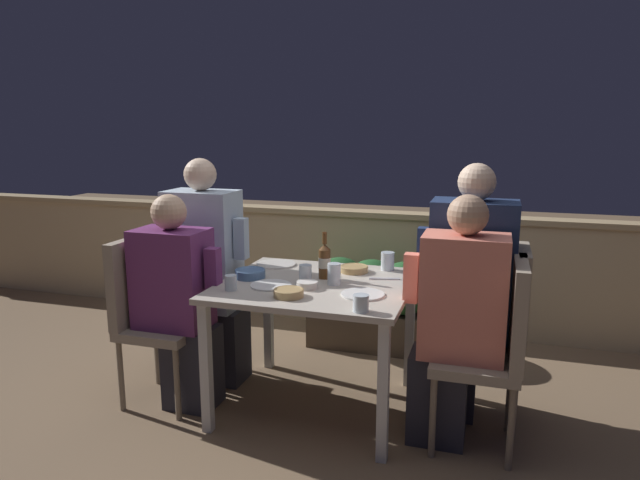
% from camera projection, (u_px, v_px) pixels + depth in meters
% --- Properties ---
extents(ground_plane, '(16.00, 16.00, 0.00)m').
position_uv_depth(ground_plane, '(316.00, 406.00, 3.20)').
color(ground_plane, '#7A6047').
extents(parapet_wall, '(9.00, 0.18, 0.90)m').
position_uv_depth(parapet_wall, '(371.00, 267.00, 4.44)').
color(parapet_wall, tan).
rests_on(parapet_wall, ground_plane).
extents(dining_table, '(1.01, 0.93, 0.72)m').
position_uv_depth(dining_table, '(316.00, 298.00, 3.07)').
color(dining_table, '#BCB2A3').
rests_on(dining_table, ground_plane).
extents(planter_hedge, '(0.85, 0.47, 0.62)m').
position_uv_depth(planter_hedge, '(371.00, 298.00, 4.01)').
color(planter_hedge, brown).
rests_on(planter_hedge, ground_plane).
extents(chair_left_near, '(0.41, 0.41, 0.94)m').
position_uv_depth(chair_left_near, '(148.00, 306.00, 3.18)').
color(chair_left_near, gray).
rests_on(chair_left_near, ground_plane).
extents(person_purple_stripe, '(0.48, 0.26, 1.19)m').
position_uv_depth(person_purple_stripe, '(179.00, 302.00, 3.12)').
color(person_purple_stripe, '#282833').
rests_on(person_purple_stripe, ground_plane).
extents(chair_left_far, '(0.41, 0.41, 0.94)m').
position_uv_depth(chair_left_far, '(181.00, 289.00, 3.51)').
color(chair_left_far, gray).
rests_on(chair_left_far, ground_plane).
extents(person_blue_shirt, '(0.49, 0.26, 1.36)m').
position_uv_depth(person_blue_shirt, '(209.00, 271.00, 3.43)').
color(person_blue_shirt, '#282833').
rests_on(person_blue_shirt, ground_plane).
extents(chair_right_near, '(0.41, 0.41, 0.94)m').
position_uv_depth(chair_right_near, '(498.00, 339.00, 2.69)').
color(chair_right_near, gray).
rests_on(chair_right_near, ground_plane).
extents(person_coral_top, '(0.48, 0.26, 1.24)m').
position_uv_depth(person_coral_top, '(455.00, 322.00, 2.73)').
color(person_coral_top, '#282833').
rests_on(person_coral_top, ground_plane).
extents(chair_right_far, '(0.41, 0.41, 0.94)m').
position_uv_depth(chair_right_far, '(503.00, 319.00, 2.96)').
color(chair_right_far, gray).
rests_on(chair_right_far, ground_plane).
extents(person_navy_jumper, '(0.50, 0.26, 1.36)m').
position_uv_depth(person_navy_jumper, '(465.00, 293.00, 2.99)').
color(person_navy_jumper, '#282833').
rests_on(person_navy_jumper, ground_plane).
extents(beer_bottle, '(0.07, 0.07, 0.26)m').
position_uv_depth(beer_bottle, '(325.00, 261.00, 3.13)').
color(beer_bottle, brown).
rests_on(beer_bottle, dining_table).
extents(plate_0, '(0.22, 0.22, 0.01)m').
position_uv_depth(plate_0, '(363.00, 294.00, 2.83)').
color(plate_0, white).
rests_on(plate_0, dining_table).
extents(plate_1, '(0.22, 0.22, 0.01)m').
position_uv_depth(plate_1, '(271.00, 285.00, 2.99)').
color(plate_1, white).
rests_on(plate_1, dining_table).
extents(plate_2, '(0.24, 0.24, 0.01)m').
position_uv_depth(plate_2, '(276.00, 264.00, 3.44)').
color(plate_2, silver).
rests_on(plate_2, dining_table).
extents(bowl_0, '(0.17, 0.17, 0.05)m').
position_uv_depth(bowl_0, '(250.00, 273.00, 3.15)').
color(bowl_0, '#4C709E').
rests_on(bowl_0, dining_table).
extents(bowl_1, '(0.15, 0.15, 0.04)m').
position_uv_depth(bowl_1, '(289.00, 292.00, 2.80)').
color(bowl_1, tan).
rests_on(bowl_1, dining_table).
extents(bowl_2, '(0.11, 0.11, 0.04)m').
position_uv_depth(bowl_2, '(307.00, 284.00, 2.95)').
color(bowl_2, silver).
rests_on(bowl_2, dining_table).
extents(bowl_3, '(0.16, 0.16, 0.04)m').
position_uv_depth(bowl_3, '(354.00, 268.00, 3.27)').
color(bowl_3, tan).
rests_on(bowl_3, dining_table).
extents(glass_cup_0, '(0.08, 0.08, 0.11)m').
position_uv_depth(glass_cup_0, '(388.00, 261.00, 3.31)').
color(glass_cup_0, silver).
rests_on(glass_cup_0, dining_table).
extents(glass_cup_1, '(0.07, 0.07, 0.08)m').
position_uv_depth(glass_cup_1, '(361.00, 303.00, 2.58)').
color(glass_cup_1, silver).
rests_on(glass_cup_1, dining_table).
extents(glass_cup_2, '(0.06, 0.06, 0.08)m').
position_uv_depth(glass_cup_2, '(231.00, 283.00, 2.91)').
color(glass_cup_2, silver).
rests_on(glass_cup_2, dining_table).
extents(glass_cup_3, '(0.07, 0.07, 0.11)m').
position_uv_depth(glass_cup_3, '(334.00, 274.00, 3.01)').
color(glass_cup_3, silver).
rests_on(glass_cup_3, dining_table).
extents(glass_cup_4, '(0.07, 0.07, 0.10)m').
position_uv_depth(glass_cup_4, '(305.00, 274.00, 3.05)').
color(glass_cup_4, silver).
rests_on(glass_cup_4, dining_table).
extents(fork_0, '(0.17, 0.06, 0.01)m').
position_uv_depth(fork_0, '(385.00, 279.00, 3.12)').
color(fork_0, silver).
rests_on(fork_0, dining_table).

